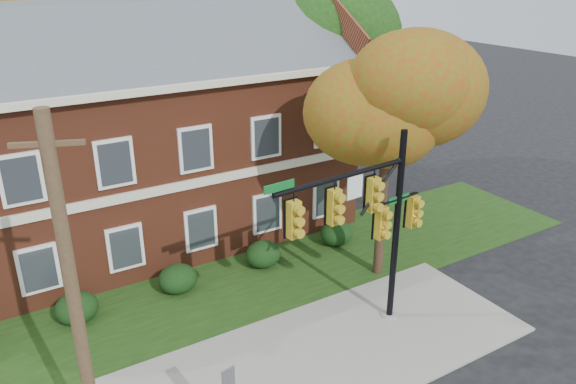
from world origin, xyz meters
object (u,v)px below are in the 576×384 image
hedge_center (178,279)px  tree_near_right (397,101)px  apartment_building (122,124)px  tree_far_rear (95,9)px  utility_pole (76,310)px  traffic_signal (370,217)px  hedge_far_right (336,233)px  hedge_right (263,254)px  tree_right_rear (340,26)px  hedge_left (77,308)px

hedge_center → tree_near_right: bearing=-21.4°
tree_near_right → apartment_building: bearing=131.8°
tree_far_rear → utility_pole: bearing=-106.3°
traffic_signal → hedge_far_right: bearing=57.9°
hedge_far_right → tree_near_right: bearing=-85.5°
utility_pole → hedge_right: bearing=60.2°
hedge_far_right → tree_right_rear: 10.66m
hedge_right → tree_right_rear: 12.50m
hedge_center → hedge_far_right: 7.00m
hedge_right → tree_far_rear: size_ratio=0.12×
hedge_center → tree_far_rear: size_ratio=0.12×
hedge_left → tree_right_rear: 17.74m
tree_near_right → hedge_far_right: bearing=94.5°
hedge_left → hedge_right: (7.00, 0.00, 0.00)m
hedge_left → utility_pole: 7.39m
tree_near_right → traffic_signal: tree_near_right is taller
tree_right_rear → traffic_signal: bearing=-121.7°
hedge_far_right → apartment_building: bearing=143.1°
hedge_center → hedge_far_right: bearing=0.0°
hedge_center → hedge_far_right: (7.00, 0.00, 0.00)m
apartment_building → hedge_center: bearing=-90.0°
apartment_building → tree_near_right: apartment_building is taller
hedge_left → tree_near_right: tree_near_right is taller
tree_far_rear → tree_right_rear: bearing=-35.0°
apartment_building → hedge_center: size_ratio=13.43×
hedge_center → utility_pole: bearing=-124.7°
hedge_left → tree_near_right: 12.68m
tree_right_rear → tree_far_rear: 12.20m
apartment_building → traffic_signal: size_ratio=2.88×
hedge_right → tree_far_rear: tree_far_rear is taller
apartment_building → utility_pole: bearing=-110.6°
hedge_far_right → tree_far_rear: 16.51m
traffic_signal → utility_pole: bearing=-178.4°
hedge_left → utility_pole: (-0.82, -6.25, 3.86)m
hedge_far_right → tree_near_right: (0.22, -2.83, 6.14)m
hedge_far_right → tree_far_rear: tree_far_rear is taller
apartment_building → utility_pole: (-4.32, -11.50, -0.60)m
hedge_center → tree_near_right: tree_near_right is taller
hedge_right → tree_far_rear: bearing=99.4°
tree_far_rear → hedge_left: bearing=-110.3°
tree_right_rear → utility_pole: (-15.64, -12.36, -3.73)m
apartment_building → hedge_far_right: apartment_building is taller
apartment_building → tree_far_rear: tree_far_rear is taller
hedge_left → apartment_building: bearing=56.3°
apartment_building → tree_near_right: (7.22, -8.09, 1.68)m
tree_right_rear → tree_near_right: bearing=-114.6°
hedge_left → traffic_signal: traffic_signal is taller
hedge_right → tree_near_right: tree_near_right is taller
hedge_center → tree_right_rear: (11.31, 6.11, 7.60)m
hedge_center → traffic_signal: (4.27, -5.30, 3.52)m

